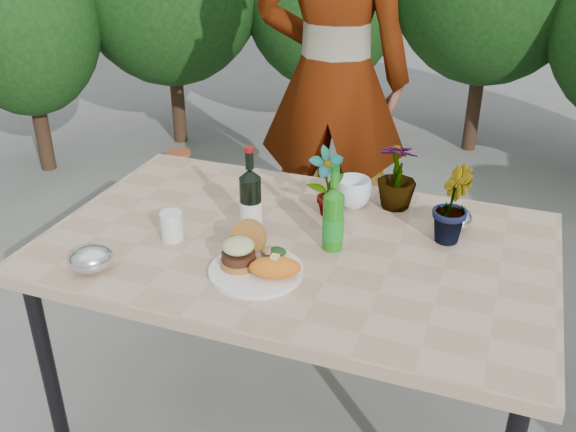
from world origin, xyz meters
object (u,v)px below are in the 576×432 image
(person, at_px, (333,79))
(wine_bottle, at_px, (251,203))
(patio_table, at_px, (297,256))
(dinner_plate, at_px, (256,271))

(person, bearing_deg, wine_bottle, 84.27)
(patio_table, relative_size, wine_bottle, 5.28)
(person, bearing_deg, dinner_plate, 88.42)
(dinner_plate, distance_m, person, 1.34)
(person, bearing_deg, patio_table, 92.31)
(wine_bottle, xyz_separation_m, person, (-0.06, 1.09, 0.11))
(patio_table, xyz_separation_m, wine_bottle, (-0.15, -0.01, 0.17))
(patio_table, xyz_separation_m, person, (-0.21, 1.09, 0.28))
(patio_table, height_order, person, person)
(patio_table, bearing_deg, dinner_plate, -102.22)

